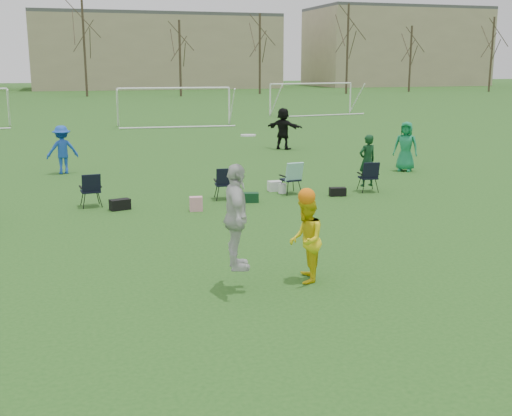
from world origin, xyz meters
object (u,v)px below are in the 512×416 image
object	(u,v)px
fielder_green_far	(406,146)
fielder_black	(283,128)
center_contest	(268,227)
goal_right	(312,90)
goal_mid	(174,95)
fielder_blue	(62,150)

from	to	relation	value
fielder_green_far	fielder_black	bearing A→B (deg)	147.78
center_contest	goal_right	xyz separation A→B (m)	(15.68, 37.48, 0.80)
fielder_black	goal_right	xyz separation A→B (m)	(9.13, 19.45, 0.94)
goal_right	center_contest	bearing A→B (deg)	-120.70
center_contest	goal_mid	bearing A→B (deg)	83.33
fielder_green_far	center_contest	world-z (taller)	center_contest
fielder_green_far	goal_right	world-z (taller)	goal_right
fielder_blue	center_contest	xyz separation A→B (m)	(3.50, -13.89, 0.24)
fielder_blue	fielder_green_far	size ratio (longest dim) A/B	0.95
fielder_blue	fielder_green_far	distance (m)	12.81
fielder_blue	fielder_green_far	xyz separation A→B (m)	(12.42, -3.14, 0.05)
goal_mid	goal_right	size ratio (longest dim) A/B	1.01
center_contest	goal_right	distance (m)	40.64
fielder_blue	fielder_black	world-z (taller)	fielder_black
goal_mid	fielder_blue	bearing A→B (deg)	-108.20
goal_mid	center_contest	bearing A→B (deg)	-92.67
goal_mid	goal_right	bearing A→B (deg)	30.57
fielder_green_far	goal_mid	xyz separation A→B (m)	(-5.24, 20.73, 0.99)
fielder_green_far	goal_right	size ratio (longest dim) A/B	0.25
fielder_black	goal_right	size ratio (longest dim) A/B	0.27
goal_right	goal_mid	bearing A→B (deg)	-161.43
fielder_blue	goal_right	world-z (taller)	goal_right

